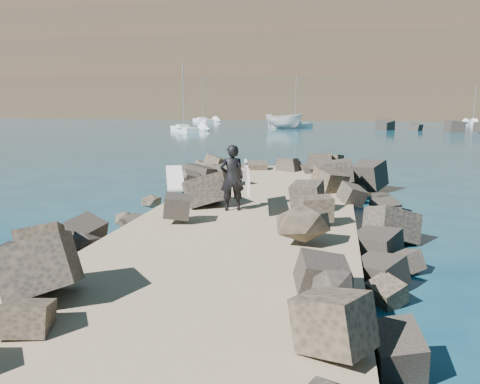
{
  "coord_description": "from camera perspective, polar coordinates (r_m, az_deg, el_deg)",
  "views": [
    {
      "loc": [
        2.42,
        -12.68,
        3.78
      ],
      "look_at": [
        0.0,
        -1.0,
        1.5
      ],
      "focal_mm": 35.0,
      "sensor_mm": 36.0,
      "label": 1
    }
  ],
  "objects": [
    {
      "name": "sailboat_d",
      "position": [
        97.6,
        26.53,
        7.67
      ],
      "size": [
        2.15,
        5.85,
        7.05
      ],
      "color": "silver",
      "rests_on": "ground"
    },
    {
      "name": "jetty",
      "position": [
        11.49,
        -1.02,
        -6.81
      ],
      "size": [
        6.0,
        26.0,
        0.6
      ],
      "primitive_type": "cube",
      "color": "#8C7759",
      "rests_on": "ground"
    },
    {
      "name": "surfer_with_board",
      "position": [
        13.88,
        -0.72,
        1.76
      ],
      "size": [
        1.18,
        2.4,
        1.97
      ],
      "color": "black",
      "rests_on": "jetty"
    },
    {
      "name": "sailboat_b",
      "position": [
        73.74,
        6.76,
        8.06
      ],
      "size": [
        5.15,
        6.25,
        8.1
      ],
      "color": "silver",
      "rests_on": "ground"
    },
    {
      "name": "headland_buildings",
      "position": [
        168.23,
        17.58,
        20.67
      ],
      "size": [
        137.5,
        30.5,
        5.0
      ],
      "color": "white",
      "rests_on": "headland"
    },
    {
      "name": "sailboat_a",
      "position": [
        63.18,
        -6.84,
        7.62
      ],
      "size": [
        5.74,
        7.11,
        9.06
      ],
      "color": "silver",
      "rests_on": "ground"
    },
    {
      "name": "riprap_left",
      "position": [
        12.8,
        -13.32,
        -4.32
      ],
      "size": [
        2.6,
        22.0,
        1.0
      ],
      "primitive_type": "cube",
      "color": "black",
      "rests_on": "ground"
    },
    {
      "name": "boat_imported",
      "position": [
        70.36,
        5.37,
        8.64
      ],
      "size": [
        6.51,
        4.26,
        2.35
      ],
      "primitive_type": "imported",
      "rotation": [
        0.0,
        0.0,
        1.22
      ],
      "color": "silver",
      "rests_on": "ground"
    },
    {
      "name": "sailboat_e",
      "position": [
        94.79,
        -4.55,
        8.7
      ],
      "size": [
        6.0,
        7.46,
        9.45
      ],
      "color": "silver",
      "rests_on": "ground"
    },
    {
      "name": "headland",
      "position": [
        173.27,
        14.66,
        14.51
      ],
      "size": [
        360.0,
        140.0,
        32.0
      ],
      "primitive_type": "cube",
      "color": "#2D4919",
      "rests_on": "ground"
    },
    {
      "name": "riprap_right",
      "position": [
        11.66,
        13.66,
        -5.83
      ],
      "size": [
        2.6,
        22.0,
        1.0
      ],
      "primitive_type": "cube",
      "color": "black",
      "rests_on": "ground"
    },
    {
      "name": "ground",
      "position": [
        13.45,
        0.87,
        -5.5
      ],
      "size": [
        800.0,
        800.0,
        0.0
      ],
      "primitive_type": "plane",
      "color": "#0F384C",
      "rests_on": "ground"
    },
    {
      "name": "surfboard_resting",
      "position": [
        16.86,
        -7.92,
        1.36
      ],
      "size": [
        1.42,
        2.42,
        0.08
      ],
      "primitive_type": "cube",
      "rotation": [
        0.0,
        0.0,
        0.38
      ],
      "color": "white",
      "rests_on": "riprap_left"
    }
  ]
}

